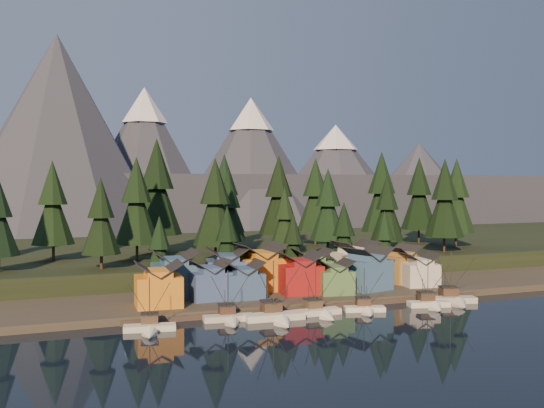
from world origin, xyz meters
name	(u,v)px	position (x,y,z in m)	size (l,w,h in m)	color
ground	(355,325)	(0.00, 0.00, 0.00)	(500.00, 500.00, 0.00)	black
shore_strip	(274,286)	(0.00, 40.00, 0.75)	(400.00, 50.00, 1.50)	#3E372D
hillside	(217,255)	(0.00, 90.00, 3.00)	(420.00, 100.00, 6.00)	black
dock	(316,306)	(0.00, 16.50, 0.50)	(80.00, 4.00, 1.00)	#4D4037
mountain_ridge	(141,183)	(-4.20, 213.59, 26.06)	(560.00, 190.00, 90.00)	#3F4351
boat_0	(150,321)	(-35.73, 8.60, 1.95)	(9.62, 10.20, 10.43)	silver
boat_1	(229,312)	(-20.50, 10.83, 1.95)	(9.96, 10.66, 10.62)	beige
boat_2	(277,309)	(-12.05, 8.15, 2.26)	(11.90, 12.85, 12.47)	silver
boat_3	(320,306)	(-2.52, 9.46, 2.00)	(9.99, 10.84, 10.85)	white
boat_4	(366,303)	(7.52, 9.06, 1.87)	(8.77, 9.19, 9.80)	white
boat_5	(431,297)	(22.55, 8.28, 2.15)	(9.31, 9.84, 10.98)	white
boat_6	(454,293)	(29.65, 9.76, 2.30)	(11.08, 11.58, 12.17)	beige
house_front_0	(158,283)	(-31.50, 22.79, 6.15)	(9.38, 8.92, 8.85)	orange
house_front_1	(209,279)	(-20.17, 26.16, 5.89)	(8.50, 8.19, 8.36)	#3C548E
house_front_2	(243,278)	(-13.11, 25.21, 5.66)	(8.33, 8.39, 7.91)	#365380
house_front_3	(300,272)	(0.53, 25.86, 6.29)	(9.76, 9.38, 9.13)	maroon
house_front_4	(334,276)	(7.49, 22.74, 5.43)	(8.41, 8.90, 7.49)	#507E44
house_front_5	(367,267)	(16.81, 24.41, 6.62)	(11.04, 10.42, 9.76)	#3C638E
house_front_6	(419,269)	(30.85, 24.20, 5.63)	(8.92, 8.56, 7.86)	silver
house_back_0	(174,272)	(-26.45, 31.67, 6.77)	(9.71, 9.36, 10.03)	#325778
house_back_1	(227,269)	(-14.27, 32.98, 6.76)	(10.43, 10.52, 10.02)	#314974
house_back_2	(260,266)	(-6.44, 32.56, 7.09)	(10.30, 9.50, 10.65)	orange
house_back_3	(312,266)	(7.17, 33.77, 6.12)	(9.68, 8.88, 8.79)	#4F7E44
house_back_4	(355,261)	(19.01, 34.09, 6.87)	(9.73, 9.37, 10.22)	silver
house_back_5	(399,263)	(29.66, 30.87, 6.23)	(9.75, 9.83, 9.01)	olive
tree_hill_1	(53,206)	(-50.00, 68.00, 20.13)	(11.10, 11.10, 25.85)	#332319
tree_hill_2	(101,219)	(-40.00, 48.00, 17.66)	(9.16, 9.16, 21.33)	#332319
tree_hill_3	(137,204)	(-30.00, 60.00, 20.63)	(11.49, 11.49, 26.77)	#332319
tree_hill_4	(157,191)	(-22.00, 75.00, 23.84)	(14.01, 14.01, 32.63)	#332319
tree_hill_5	(215,205)	(-12.00, 50.00, 20.39)	(11.30, 11.30, 26.32)	#332319
tree_hill_6	(228,209)	(-4.00, 65.00, 18.74)	(10.01, 10.01, 23.31)	#332319
tree_hill_7	(285,220)	(6.00, 48.00, 16.40)	(8.17, 8.17, 19.04)	#332319
tree_hill_8	(279,198)	(14.00, 72.00, 21.44)	(12.12, 12.12, 28.24)	#332319
tree_hill_9	(328,207)	(22.00, 55.00, 19.20)	(10.37, 10.37, 24.15)	#332319
tree_hill_10	(316,197)	(30.00, 80.00, 21.34)	(12.04, 12.04, 28.06)	#332319
tree_hill_11	(387,211)	(38.00, 50.00, 18.25)	(9.62, 9.62, 22.41)	#332319
tree_hill_12	(382,195)	(46.00, 66.00, 22.28)	(12.78, 12.78, 29.78)	#332319
tree_hill_13	(445,201)	(56.00, 48.00, 20.79)	(11.61, 11.61, 27.05)	#332319
tree_hill_14	(419,196)	(64.00, 72.00, 21.62)	(12.26, 12.26, 28.57)	#332319
tree_hill_15	(224,196)	(0.00, 82.00, 21.84)	(12.44, 12.44, 28.97)	#332319
tree_hill_17	(456,199)	(68.00, 58.00, 21.15)	(11.89, 11.89, 27.70)	#332319
tree_shore_0	(160,250)	(-28.00, 40.00, 10.83)	(7.33, 7.33, 17.08)	#332319
tree_shore_1	(227,242)	(-12.00, 40.00, 11.98)	(8.24, 8.24, 19.19)	#332319
tree_shore_2	(293,245)	(5.00, 40.00, 10.80)	(7.31, 7.31, 17.02)	#332319
tree_shore_3	(344,237)	(19.00, 40.00, 12.30)	(8.49, 8.49, 19.77)	#332319
tree_shore_4	(384,241)	(31.00, 40.00, 10.90)	(7.39, 7.39, 17.21)	#332319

